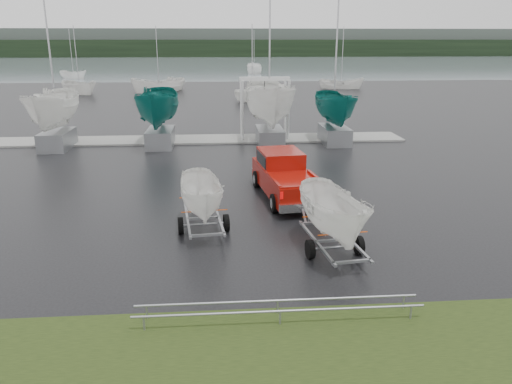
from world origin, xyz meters
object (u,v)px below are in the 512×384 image
(trailer_hitched, at_px, (336,175))
(trailer_parked, at_px, (201,165))
(boat_hoist, at_px, (264,99))
(pickup_truck, at_px, (284,174))

(trailer_hitched, relative_size, trailer_parked, 1.08)
(trailer_hitched, bearing_deg, trailer_parked, 143.61)
(trailer_hitched, relative_size, boat_hoist, 1.15)
(pickup_truck, relative_size, boat_hoist, 1.39)
(pickup_truck, distance_m, boat_hoist, 12.72)
(pickup_truck, xyz_separation_m, trailer_hitched, (0.74, -6.21, 1.63))
(pickup_truck, bearing_deg, trailer_parked, -138.00)
(trailer_parked, distance_m, boat_hoist, 16.89)
(pickup_truck, relative_size, trailer_parked, 1.30)
(trailer_hitched, height_order, boat_hoist, trailer_hitched)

